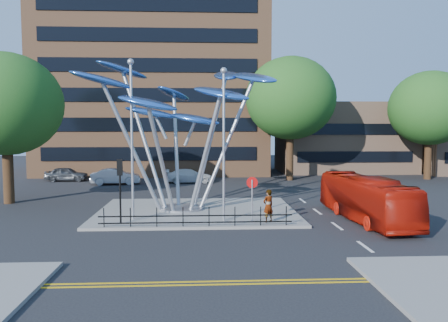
{
  "coord_description": "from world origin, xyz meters",
  "views": [
    {
      "loc": [
        -0.7,
        -20.55,
        5.29
      ],
      "look_at": [
        0.57,
        4.0,
        3.35
      ],
      "focal_mm": 35.0,
      "sensor_mm": 36.0,
      "label": 1
    }
  ],
  "objects": [
    {
      "name": "parked_car_mid",
      "position": [
        -8.57,
        19.54,
        0.73
      ],
      "size": [
        4.54,
        1.96,
        1.45
      ],
      "primitive_type": "imported",
      "rotation": [
        0.0,
        0.0,
        1.67
      ],
      "color": "#B2B5BA",
      "rests_on": "ground"
    },
    {
      "name": "parked_car_left",
      "position": [
        -13.81,
        22.28,
        0.69
      ],
      "size": [
        4.04,
        1.63,
        1.38
      ],
      "primitive_type": "imported",
      "rotation": [
        0.0,
        0.0,
        1.57
      ],
      "color": "#42464A",
      "rests_on": "ground"
    },
    {
      "name": "double_yellow_near",
      "position": [
        0.0,
        -6.0,
        0.01
      ],
      "size": [
        40.0,
        0.12,
        0.01
      ],
      "primitive_type": "cube",
      "color": "gold",
      "rests_on": "ground"
    },
    {
      "name": "street_lamp_left",
      "position": [
        -4.5,
        3.5,
        5.36
      ],
      "size": [
        0.36,
        0.36,
        8.8
      ],
      "color": "#9EA0A5",
      "rests_on": "traffic_island"
    },
    {
      "name": "street_lamp_right",
      "position": [
        0.5,
        3.0,
        5.09
      ],
      "size": [
        0.36,
        0.36,
        8.3
      ],
      "color": "#9EA0A5",
      "rests_on": "traffic_island"
    },
    {
      "name": "traffic_island",
      "position": [
        -1.0,
        6.0,
        0.07
      ],
      "size": [
        12.0,
        9.0,
        0.15
      ],
      "primitive_type": "cube",
      "color": "slate",
      "rests_on": "ground"
    },
    {
      "name": "pedestrian_railing_front",
      "position": [
        -1.0,
        1.7,
        0.55
      ],
      "size": [
        10.0,
        0.06,
        1.0
      ],
      "color": "black",
      "rests_on": "traffic_island"
    },
    {
      "name": "double_yellow_far",
      "position": [
        0.0,
        -6.3,
        0.01
      ],
      "size": [
        40.0,
        0.12,
        0.01
      ],
      "primitive_type": "cube",
      "color": "gold",
      "rests_on": "ground"
    },
    {
      "name": "tree_left",
      "position": [
        -14.0,
        10.0,
        6.79
      ],
      "size": [
        7.6,
        7.6,
        10.32
      ],
      "color": "black",
      "rests_on": "ground"
    },
    {
      "name": "red_bus",
      "position": [
        8.5,
        3.27,
        1.25
      ],
      "size": [
        2.74,
        9.14,
        2.51
      ],
      "primitive_type": "imported",
      "rotation": [
        0.0,
        0.0,
        0.07
      ],
      "color": "#A51307",
      "rests_on": "ground"
    },
    {
      "name": "ground",
      "position": [
        0.0,
        0.0,
        0.0
      ],
      "size": [
        120.0,
        120.0,
        0.0
      ],
      "primitive_type": "plane",
      "color": "black",
      "rests_on": "ground"
    },
    {
      "name": "tree_far",
      "position": [
        22.0,
        22.0,
        7.11
      ],
      "size": [
        8.0,
        8.0,
        10.81
      ],
      "color": "black",
      "rests_on": "ground"
    },
    {
      "name": "traffic_light_island",
      "position": [
        -5.0,
        2.5,
        2.61
      ],
      "size": [
        0.28,
        0.18,
        3.42
      ],
      "color": "black",
      "rests_on": "traffic_island"
    },
    {
      "name": "brick_tower",
      "position": [
        -6.0,
        32.0,
        15.0
      ],
      "size": [
        25.0,
        15.0,
        30.0
      ],
      "primitive_type": "cube",
      "color": "#905F3E",
      "rests_on": "ground"
    },
    {
      "name": "parked_car_right",
      "position": [
        -1.84,
        20.46,
        0.64
      ],
      "size": [
        4.52,
        2.05,
        1.28
      ],
      "primitive_type": "imported",
      "rotation": [
        0.0,
        0.0,
        1.63
      ],
      "color": "silver",
      "rests_on": "ground"
    },
    {
      "name": "pedestrian",
      "position": [
        2.87,
        2.5,
        1.04
      ],
      "size": [
        0.77,
        0.7,
        1.77
      ],
      "primitive_type": "imported",
      "rotation": [
        0.0,
        0.0,
        3.68
      ],
      "color": "gray",
      "rests_on": "traffic_island"
    },
    {
      "name": "low_building_near",
      "position": [
        16.0,
        30.0,
        4.0
      ],
      "size": [
        15.0,
        8.0,
        8.0
      ],
      "primitive_type": "cube",
      "color": "tan",
      "rests_on": "ground"
    },
    {
      "name": "no_entry_sign_island",
      "position": [
        2.0,
        2.52,
        1.82
      ],
      "size": [
        0.6,
        0.1,
        2.45
      ],
      "color": "#9EA0A5",
      "rests_on": "traffic_island"
    },
    {
      "name": "leaf_sculpture",
      "position": [
        -2.07,
        6.68,
        6.87
      ],
      "size": [
        12.72,
        9.54,
        9.51
      ],
      "color": "#9EA0A5",
      "rests_on": "traffic_island"
    },
    {
      "name": "tree_right",
      "position": [
        8.0,
        22.0,
        8.04
      ],
      "size": [
        8.8,
        8.8,
        12.11
      ],
      "color": "black",
      "rests_on": "ground"
    }
  ]
}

